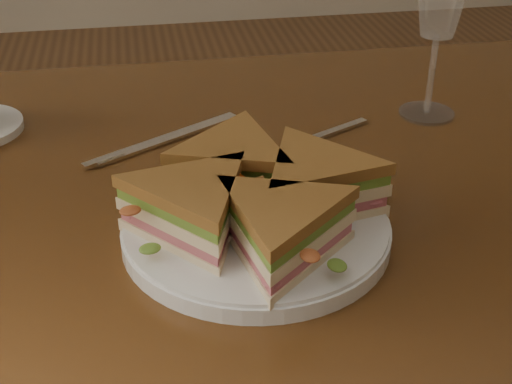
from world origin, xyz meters
TOP-DOWN VIEW (x-y plane):
  - table at (0.00, 0.00)m, footprint 1.20×0.80m
  - plate at (-0.00, -0.09)m, footprint 0.25×0.25m
  - sandwich_wedges at (-0.00, -0.09)m, footprint 0.29×0.29m
  - crisps_mound at (-0.00, -0.09)m, footprint 0.09×0.09m
  - spoon at (0.06, 0.08)m, footprint 0.17×0.09m
  - knife at (-0.08, 0.12)m, footprint 0.19×0.12m

SIDE VIEW (x-z plane):
  - table at x=0.00m, z-range 0.28..1.03m
  - knife at x=-0.08m, z-range 0.75..0.75m
  - spoon at x=0.06m, z-range 0.75..0.76m
  - plate at x=0.00m, z-range 0.75..0.77m
  - crisps_mound at x=0.00m, z-range 0.77..0.82m
  - sandwich_wedges at x=0.00m, z-range 0.77..0.82m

